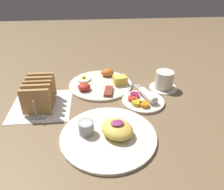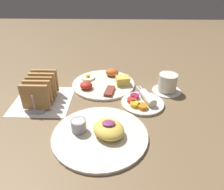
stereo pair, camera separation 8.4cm
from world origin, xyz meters
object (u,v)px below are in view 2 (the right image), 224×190
toast_rack (41,90)px  plate_breakfast (104,83)px  coffee_cup (167,84)px  plate_condiments (142,102)px  plate_foreground (101,133)px

toast_rack → plate_breakfast: bearing=30.8°
toast_rack → coffee_cup: size_ratio=1.50×
plate_breakfast → plate_condiments: 0.22m
plate_foreground → toast_rack: size_ratio=1.66×
plate_condiments → plate_foreground: (-0.15, -0.18, 0.00)m
plate_condiments → plate_breakfast: bearing=135.3°
plate_condiments → toast_rack: size_ratio=1.01×
plate_condiments → coffee_cup: bearing=42.8°
plate_breakfast → plate_foreground: 0.34m
coffee_cup → plate_condiments: bearing=-137.2°
plate_foreground → plate_condiments: bearing=51.5°
plate_foreground → coffee_cup: 0.39m
plate_condiments → plate_foreground: 0.24m
plate_breakfast → coffee_cup: (0.27, -0.05, 0.03)m
plate_breakfast → coffee_cup: coffee_cup is taller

